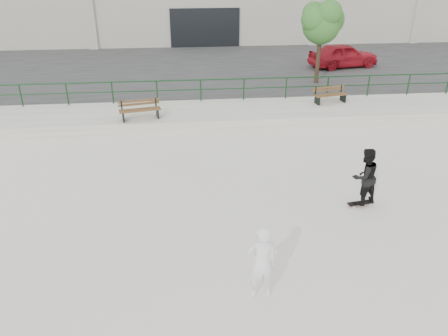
{
  "coord_description": "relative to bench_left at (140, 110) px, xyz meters",
  "views": [
    {
      "loc": [
        -1.88,
        -8.8,
        6.66
      ],
      "look_at": [
        -0.8,
        2.0,
        1.32
      ],
      "focal_mm": 35.0,
      "sensor_mm": 36.0,
      "label": 1
    }
  ],
  "objects": [
    {
      "name": "railing",
      "position": [
        3.63,
        2.17,
        0.36
      ],
      "size": [
        28.0,
        0.06,
        1.03
      ],
      "color": "#163E1E",
      "rests_on": "ledge"
    },
    {
      "name": "red_car",
      "position": [
        11.49,
        8.14,
        0.32
      ],
      "size": [
        4.39,
        2.44,
        1.41
      ],
      "primitive_type": "imported",
      "rotation": [
        0.0,
        0.0,
        1.77
      ],
      "color": "#B41623",
      "rests_on": "parking_strip"
    },
    {
      "name": "bench_left",
      "position": [
        0.0,
        0.0,
        0.0
      ],
      "size": [
        1.75,
        0.83,
        0.78
      ],
      "rotation": [
        0.0,
        0.0,
        0.21
      ],
      "color": "#54311D",
      "rests_on": "ledge"
    },
    {
      "name": "seated_skater",
      "position": [
        3.25,
        -10.27,
        -0.01
      ],
      "size": [
        0.65,
        0.43,
        1.75
      ],
      "primitive_type": "imported",
      "rotation": [
        0.0,
        0.0,
        3.16
      ],
      "color": "white",
      "rests_on": "ground"
    },
    {
      "name": "tree",
      "position": [
        8.91,
        4.81,
        2.76
      ],
      "size": [
        2.36,
        2.1,
        4.2
      ],
      "color": "#453322",
      "rests_on": "parking_strip"
    },
    {
      "name": "skateboard",
      "position": [
        6.84,
        -6.84,
        -0.81
      ],
      "size": [
        0.8,
        0.32,
        0.09
      ],
      "rotation": [
        0.0,
        0.0,
        0.16
      ],
      "color": "black",
      "rests_on": "ground"
    },
    {
      "name": "ground",
      "position": [
        3.63,
        -8.63,
        -0.89
      ],
      "size": [
        120.0,
        120.0,
        0.0
      ],
      "primitive_type": "plane",
      "color": "silver",
      "rests_on": "ground"
    },
    {
      "name": "standing_skater",
      "position": [
        6.84,
        -6.84,
        0.07
      ],
      "size": [
        1.0,
        0.89,
        1.72
      ],
      "primitive_type": "imported",
      "rotation": [
        0.0,
        0.0,
        3.47
      ],
      "color": "black",
      "rests_on": "skateboard"
    },
    {
      "name": "parking_strip",
      "position": [
        3.63,
        9.37,
        -0.64
      ],
      "size": [
        60.0,
        14.0,
        0.5
      ],
      "primitive_type": "cube",
      "color": "#333333",
      "rests_on": "ground"
    },
    {
      "name": "ledge",
      "position": [
        3.63,
        0.87,
        -0.64
      ],
      "size": [
        30.0,
        3.0,
        0.5
      ],
      "primitive_type": "cube",
      "color": "#B6B4A6",
      "rests_on": "ground"
    },
    {
      "name": "bench_right",
      "position": [
        8.5,
        1.36,
        -0.02
      ],
      "size": [
        1.66,
        0.78,
        0.74
      ],
      "rotation": [
        0.0,
        0.0,
        0.21
      ],
      "color": "#54311D",
      "rests_on": "ledge"
    }
  ]
}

